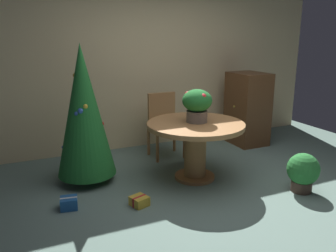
{
  "coord_description": "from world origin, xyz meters",
  "views": [
    {
      "loc": [
        -2.06,
        -3.0,
        1.79
      ],
      "look_at": [
        -0.56,
        0.32,
        0.82
      ],
      "focal_mm": 37.22,
      "sensor_mm": 36.0,
      "label": 1
    }
  ],
  "objects_px": {
    "wooden_cabinet": "(247,109)",
    "potted_plant": "(303,171)",
    "gift_box_gold": "(139,201)",
    "round_dining_table": "(195,138)",
    "flower_vase": "(197,103)",
    "holiday_tree": "(84,111)",
    "gift_box_blue": "(69,203)",
    "wooden_chair_far": "(164,120)"
  },
  "relations": [
    {
      "from": "wooden_chair_far",
      "to": "potted_plant",
      "type": "xyz_separation_m",
      "value": [
        0.95,
        -1.81,
        -0.29
      ]
    },
    {
      "from": "wooden_chair_far",
      "to": "gift_box_blue",
      "type": "relative_size",
      "value": 4.69
    },
    {
      "from": "wooden_chair_far",
      "to": "gift_box_blue",
      "type": "height_order",
      "value": "wooden_chair_far"
    },
    {
      "from": "round_dining_table",
      "to": "gift_box_blue",
      "type": "distance_m",
      "value": 1.66
    },
    {
      "from": "holiday_tree",
      "to": "potted_plant",
      "type": "relative_size",
      "value": 3.66
    },
    {
      "from": "flower_vase",
      "to": "holiday_tree",
      "type": "height_order",
      "value": "holiday_tree"
    },
    {
      "from": "holiday_tree",
      "to": "gift_box_blue",
      "type": "xyz_separation_m",
      "value": [
        -0.33,
        -0.63,
        -0.83
      ]
    },
    {
      "from": "wooden_cabinet",
      "to": "potted_plant",
      "type": "bearing_deg",
      "value": -106.77
    },
    {
      "from": "wooden_chair_far",
      "to": "potted_plant",
      "type": "bearing_deg",
      "value": -62.37
    },
    {
      "from": "flower_vase",
      "to": "gift_box_blue",
      "type": "distance_m",
      "value": 1.86
    },
    {
      "from": "flower_vase",
      "to": "wooden_cabinet",
      "type": "distance_m",
      "value": 1.76
    },
    {
      "from": "potted_plant",
      "to": "gift_box_gold",
      "type": "bearing_deg",
      "value": 166.24
    },
    {
      "from": "gift_box_gold",
      "to": "holiday_tree",
      "type": "bearing_deg",
      "value": 112.68
    },
    {
      "from": "flower_vase",
      "to": "gift_box_blue",
      "type": "bearing_deg",
      "value": -173.3
    },
    {
      "from": "flower_vase",
      "to": "wooden_cabinet",
      "type": "height_order",
      "value": "wooden_cabinet"
    },
    {
      "from": "flower_vase",
      "to": "potted_plant",
      "type": "relative_size",
      "value": 0.88
    },
    {
      "from": "gift_box_blue",
      "to": "potted_plant",
      "type": "xyz_separation_m",
      "value": [
        2.54,
        -0.7,
        0.19
      ]
    },
    {
      "from": "gift_box_gold",
      "to": "potted_plant",
      "type": "distance_m",
      "value": 1.91
    },
    {
      "from": "potted_plant",
      "to": "round_dining_table",
      "type": "bearing_deg",
      "value": 138.0
    },
    {
      "from": "gift_box_blue",
      "to": "potted_plant",
      "type": "bearing_deg",
      "value": -15.35
    },
    {
      "from": "gift_box_gold",
      "to": "round_dining_table",
      "type": "bearing_deg",
      "value": 24.31
    },
    {
      "from": "round_dining_table",
      "to": "wooden_chair_far",
      "type": "xyz_separation_m",
      "value": [
        0.0,
        0.96,
        0.01
      ]
    },
    {
      "from": "gift_box_gold",
      "to": "wooden_chair_far",
      "type": "bearing_deg",
      "value": 56.74
    },
    {
      "from": "flower_vase",
      "to": "potted_plant",
      "type": "distance_m",
      "value": 1.46
    },
    {
      "from": "gift_box_gold",
      "to": "wooden_cabinet",
      "type": "distance_m",
      "value": 2.79
    },
    {
      "from": "gift_box_gold",
      "to": "potted_plant",
      "type": "bearing_deg",
      "value": -13.76
    },
    {
      "from": "flower_vase",
      "to": "gift_box_blue",
      "type": "height_order",
      "value": "flower_vase"
    },
    {
      "from": "wooden_cabinet",
      "to": "holiday_tree",
      "type": "bearing_deg",
      "value": -170.16
    },
    {
      "from": "holiday_tree",
      "to": "wooden_cabinet",
      "type": "xyz_separation_m",
      "value": [
        2.75,
        0.48,
        -0.31
      ]
    },
    {
      "from": "wooden_cabinet",
      "to": "potted_plant",
      "type": "height_order",
      "value": "wooden_cabinet"
    },
    {
      "from": "wooden_chair_far",
      "to": "holiday_tree",
      "type": "xyz_separation_m",
      "value": [
        -1.26,
        -0.49,
        0.35
      ]
    },
    {
      "from": "round_dining_table",
      "to": "wooden_chair_far",
      "type": "bearing_deg",
      "value": 90.0
    },
    {
      "from": "round_dining_table",
      "to": "wooden_chair_far",
      "type": "distance_m",
      "value": 0.96
    },
    {
      "from": "wooden_chair_far",
      "to": "gift_box_gold",
      "type": "distance_m",
      "value": 1.7
    },
    {
      "from": "wooden_cabinet",
      "to": "potted_plant",
      "type": "distance_m",
      "value": 1.91
    },
    {
      "from": "flower_vase",
      "to": "holiday_tree",
      "type": "xyz_separation_m",
      "value": [
        -1.29,
        0.44,
        -0.06
      ]
    },
    {
      "from": "wooden_chair_far",
      "to": "gift_box_blue",
      "type": "bearing_deg",
      "value": -144.94
    },
    {
      "from": "gift_box_blue",
      "to": "potted_plant",
      "type": "relative_size",
      "value": 0.43
    },
    {
      "from": "wooden_cabinet",
      "to": "potted_plant",
      "type": "relative_size",
      "value": 2.55
    },
    {
      "from": "flower_vase",
      "to": "potted_plant",
      "type": "xyz_separation_m",
      "value": [
        0.92,
        -0.89,
        -0.71
      ]
    },
    {
      "from": "flower_vase",
      "to": "holiday_tree",
      "type": "bearing_deg",
      "value": 161.23
    },
    {
      "from": "gift_box_blue",
      "to": "gift_box_gold",
      "type": "bearing_deg",
      "value": -19.45
    }
  ]
}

